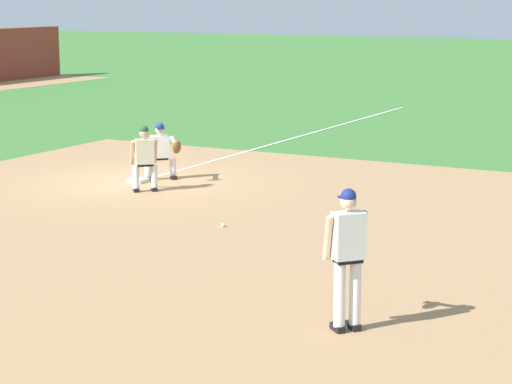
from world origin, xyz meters
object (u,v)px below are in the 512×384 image
pitcher (348,250)px  baserunner (145,156)px  first_base_bag (138,180)px  first_baseman (162,149)px  baseball (223,225)px

pitcher → baserunner: pitcher is taller
first_base_bag → baserunner: bearing=-137.2°
first_base_bag → first_baseman: 0.91m
baseball → pitcher: bearing=-134.8°
pitcher → first_baseman: size_ratio=1.39×
baseball → pitcher: 6.14m
baseball → baserunner: baserunner is taller
baseball → pitcher: (-4.27, -4.30, 1.02)m
baseball → baserunner: (2.17, 3.22, 0.76)m
first_baseman → pitcher: bearing=-134.3°
baseball → first_baseman: 5.10m
baseball → first_baseman: (3.49, 3.65, 0.69)m
pitcher → first_baseman: bearing=45.7°
baseball → first_baseman: bearing=46.3°
first_base_bag → baseball: 4.98m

